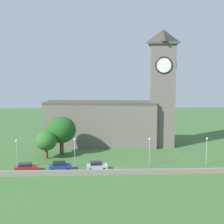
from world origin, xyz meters
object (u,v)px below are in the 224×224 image
(car_red, at_px, (26,167))
(streetlamp_west_end, at_px, (17,149))
(car_silver, at_px, (97,166))
(streetlamp_east_mid, at_px, (207,146))
(tree_riverside_east, at_px, (61,130))
(car_blue, at_px, (60,166))
(church, at_px, (117,114))
(tree_churchyard, at_px, (46,141))
(streetlamp_central, at_px, (150,147))
(streetlamp_west_mid, at_px, (75,147))

(car_red, bearing_deg, streetlamp_west_end, 137.42)
(car_silver, distance_m, streetlamp_east_mid, 24.06)
(tree_riverside_east, bearing_deg, car_blue, -84.94)
(church, bearing_deg, tree_churchyard, -142.03)
(car_red, bearing_deg, car_blue, 3.34)
(car_blue, bearing_deg, streetlamp_central, 6.78)
(car_blue, bearing_deg, church, 59.63)
(streetlamp_east_mid, bearing_deg, streetlamp_west_mid, -179.92)
(car_red, xyz_separation_m, tree_riverside_east, (5.64, 12.96, 5.23))
(car_red, bearing_deg, church, 48.91)
(car_red, height_order, streetlamp_west_mid, streetlamp_west_mid)
(tree_riverside_east, distance_m, tree_churchyard, 5.15)
(streetlamp_west_mid, height_order, tree_churchyard, tree_churchyard)
(streetlamp_west_mid, height_order, streetlamp_east_mid, streetlamp_west_mid)
(streetlamp_east_mid, bearing_deg, car_red, -175.76)
(car_red, height_order, streetlamp_central, streetlamp_central)
(tree_riverside_east, bearing_deg, streetlamp_west_end, -126.54)
(church, height_order, streetlamp_west_mid, church)
(car_silver, bearing_deg, streetlamp_west_end, 174.37)
(car_blue, height_order, streetlamp_central, streetlamp_central)
(streetlamp_central, bearing_deg, tree_riverside_east, 152.57)
(streetlamp_east_mid, xyz_separation_m, tree_riverside_east, (-32.37, 10.14, 1.96))
(car_red, xyz_separation_m, streetlamp_west_mid, (9.64, 2.78, 3.32))
(streetlamp_west_mid, bearing_deg, tree_riverside_east, 111.42)
(streetlamp_east_mid, bearing_deg, car_blue, -175.57)
(car_silver, height_order, streetlamp_east_mid, streetlamp_east_mid)
(car_blue, relative_size, streetlamp_west_end, 0.77)
(streetlamp_east_mid, bearing_deg, car_silver, -174.48)
(car_red, height_order, streetlamp_west_end, streetlamp_west_end)
(car_red, height_order, car_blue, car_blue)
(car_blue, height_order, car_silver, car_blue)
(streetlamp_west_mid, distance_m, tree_riverside_east, 11.10)
(streetlamp_central, height_order, streetlamp_east_mid, streetlamp_central)
(streetlamp_west_mid, bearing_deg, church, 62.90)
(streetlamp_west_end, height_order, streetlamp_east_mid, streetlamp_west_end)
(car_blue, distance_m, streetlamp_east_mid, 31.52)
(streetlamp_west_mid, bearing_deg, streetlamp_west_end, -177.08)
(streetlamp_west_end, height_order, tree_churchyard, tree_churchyard)
(car_silver, xyz_separation_m, streetlamp_central, (11.26, 2.10, 3.32))
(streetlamp_west_end, bearing_deg, streetlamp_west_mid, 2.92)
(streetlamp_central, relative_size, tree_churchyard, 0.96)
(car_blue, bearing_deg, streetlamp_west_mid, 39.59)
(streetlamp_east_mid, xyz_separation_m, tree_churchyard, (-35.45, 6.48, 0.04))
(streetlamp_west_end, relative_size, streetlamp_east_mid, 1.01)
(church, relative_size, car_blue, 7.68)
(streetlamp_central, distance_m, tree_riverside_east, 22.51)
(tree_riverside_east, bearing_deg, car_silver, -55.19)
(car_red, xyz_separation_m, streetlamp_central, (25.55, 2.63, 3.30))
(streetlamp_west_mid, relative_size, streetlamp_central, 1.00)
(car_red, distance_m, streetlamp_west_mid, 10.57)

